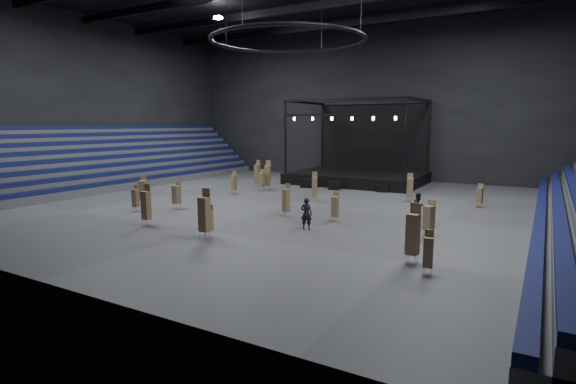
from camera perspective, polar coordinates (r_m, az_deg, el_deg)
The scene contains 30 objects.
floor at distance 36.96m, azimuth -0.03°, elevation -1.60°, with size 50.00×50.00×0.00m, color #454547.
wall_back at distance 55.60m, azimuth 11.07°, elevation 11.00°, with size 50.00×0.20×18.00m, color black.
wall_front at distance 21.14m, azimuth -30.86°, elevation 14.00°, with size 50.00×0.20×18.00m, color black.
wall_left at distance 53.51m, azimuth -24.32°, elevation 10.50°, with size 0.20×42.00×18.00m, color black.
bleachers_left at distance 52.03m, azimuth -22.49°, elevation 2.66°, with size 7.20×40.00×6.40m.
stage at distance 51.33m, azimuth 9.09°, elevation 2.82°, with size 14.00×10.00×9.20m.
truss_ring at distance 36.92m, azimuth -0.03°, elevation 18.67°, with size 12.30×12.30×5.15m.
flight_case_left at distance 46.62m, azimuth 2.49°, elevation 1.11°, with size 1.38×0.69×0.92m, color black.
flight_case_mid at distance 45.39m, azimuth 5.92°, elevation 0.80°, with size 1.22×0.61×0.82m, color black.
flight_case_right at distance 44.52m, azimuth 11.92°, elevation 0.45°, with size 1.10×0.55×0.73m, color black.
chair_stack_0 at distance 22.09m, azimuth 15.59°, elevation -5.05°, with size 0.60×0.60×2.89m.
chair_stack_1 at distance 45.22m, azimuth -2.60°, elevation 2.20°, with size 0.63×0.63×2.95m.
chair_stack_2 at distance 26.89m, azimuth -10.04°, elevation -3.47°, with size 0.49×0.49×1.88m.
chair_stack_3 at distance 38.51m, azimuth 3.39°, elevation 0.74°, with size 0.59×0.59×2.53m.
chair_stack_4 at distance 38.38m, azimuth -17.95°, elevation 0.29°, with size 0.70×0.70×2.42m.
chair_stack_5 at distance 35.93m, azimuth -13.97°, elevation -0.26°, with size 0.55×0.55×2.19m.
chair_stack_6 at distance 27.53m, azimuth 17.46°, elevation -3.09°, with size 0.67×0.67×2.20m.
chair_stack_7 at distance 47.62m, azimuth -3.92°, elevation 2.41°, with size 0.54×0.54×2.78m.
chair_stack_8 at distance 26.24m, azimuth -10.56°, elevation -2.68°, with size 0.58×0.58×2.93m.
chair_stack_9 at distance 44.58m, azimuth -3.39°, elevation 1.61°, with size 0.47×0.47×2.12m.
chair_stack_10 at distance 39.49m, azimuth 15.23°, elevation 0.62°, with size 0.63×0.63×2.44m.
chair_stack_11 at distance 30.46m, azimuth 6.00°, elevation -1.79°, with size 0.42×0.42×2.09m.
chair_stack_12 at distance 38.79m, azimuth 23.17°, elevation -0.32°, with size 0.49×0.49×1.88m.
chair_stack_13 at distance 30.73m, azimuth -17.57°, elevation -1.53°, with size 0.52×0.52×2.70m.
chair_stack_14 at distance 35.91m, azimuth -18.79°, elevation -0.67°, with size 0.48×0.48×2.00m.
chair_stack_15 at distance 31.98m, azimuth -0.23°, elevation -1.01°, with size 0.48×0.48×2.40m.
chair_stack_16 at distance 20.82m, azimuth 17.39°, elevation -7.21°, with size 0.47×0.47×2.00m.
chair_stack_17 at distance 42.95m, azimuth -6.91°, elevation 1.28°, with size 0.44×0.44×2.14m.
man_center at distance 28.20m, azimuth 2.35°, elevation -2.76°, with size 0.74×0.48×2.02m, color black.
crew_member at distance 32.17m, azimuth 16.23°, elevation -1.77°, with size 0.93×0.72×1.91m, color black.
Camera 1 is at (18.20, -31.48, 6.61)m, focal length 28.00 mm.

